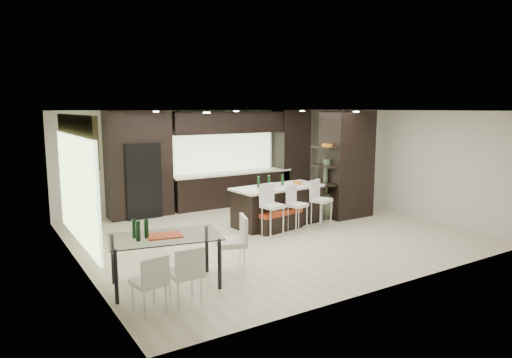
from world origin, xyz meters
TOP-DOWN VIEW (x-y plane):
  - ground at (0.00, 0.00)m, footprint 8.00×8.00m
  - back_wall at (0.00, 3.50)m, footprint 8.00×0.02m
  - left_wall at (-4.00, 0.00)m, footprint 0.02×7.00m
  - right_wall at (4.00, 0.00)m, footprint 0.02×7.00m
  - ceiling at (0.00, 0.00)m, footprint 8.00×7.00m
  - window_left at (-3.96, 0.20)m, footprint 0.04×3.20m
  - window_back at (0.60, 3.46)m, footprint 3.40×0.04m
  - stone_accent at (-3.93, 0.20)m, footprint 0.08×3.00m
  - ceiling_spots at (0.00, 0.25)m, footprint 4.00×3.00m
  - back_cabinetry at (0.50, 3.17)m, footprint 6.80×0.68m
  - refrigerator at (-1.90, 3.12)m, footprint 0.90×0.68m
  - partition_column at (2.60, 0.40)m, footprint 1.20×0.80m
  - kitchen_island at (0.61, 0.59)m, footprint 2.27×1.09m
  - stool_left at (-0.07, -0.19)m, footprint 0.47×0.47m
  - stool_mid at (0.61, -0.18)m, footprint 0.48×0.48m
  - stool_right at (1.29, -0.19)m, footprint 0.51×0.51m
  - bench at (0.33, 0.17)m, footprint 1.26×0.68m
  - floor_vase at (1.92, 0.42)m, footprint 0.63×0.63m
  - dining_table at (-3.06, -1.63)m, footprint 1.84×1.26m
  - chair_near at (-3.06, -2.40)m, footprint 0.44×0.44m
  - chair_far at (-3.59, -2.39)m, footprint 0.48×0.48m
  - chair_end at (-1.90, -1.63)m, footprint 0.62×0.62m

SIDE VIEW (x-z plane):
  - ground at x=0.00m, z-range 0.00..0.00m
  - bench at x=0.33m, z-range 0.00..0.46m
  - chair_far at x=-3.59m, z-range 0.00..0.76m
  - chair_near at x=-3.06m, z-range 0.00..0.80m
  - dining_table at x=-3.06m, z-range 0.00..0.81m
  - stool_mid at x=0.61m, z-range 0.00..0.84m
  - stool_right at x=1.29m, z-range 0.00..0.90m
  - chair_end at x=-1.90m, z-range 0.00..0.90m
  - stool_left at x=-0.07m, z-range 0.00..0.92m
  - kitchen_island at x=0.61m, z-range 0.00..0.92m
  - floor_vase at x=1.92m, z-range 0.00..1.33m
  - refrigerator at x=-1.90m, z-range 0.00..1.90m
  - back_wall at x=0.00m, z-range 0.00..2.70m
  - left_wall at x=-4.00m, z-range 0.00..2.70m
  - right_wall at x=4.00m, z-range 0.00..2.70m
  - window_left at x=-3.96m, z-range 0.40..2.30m
  - back_cabinetry at x=0.50m, z-range 0.00..2.70m
  - partition_column at x=2.60m, z-range 0.00..2.70m
  - window_back at x=0.60m, z-range 0.95..2.15m
  - stone_accent at x=-3.93m, z-range 1.85..2.65m
  - ceiling_spots at x=0.00m, z-range 2.67..2.69m
  - ceiling at x=0.00m, z-range 2.69..2.71m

